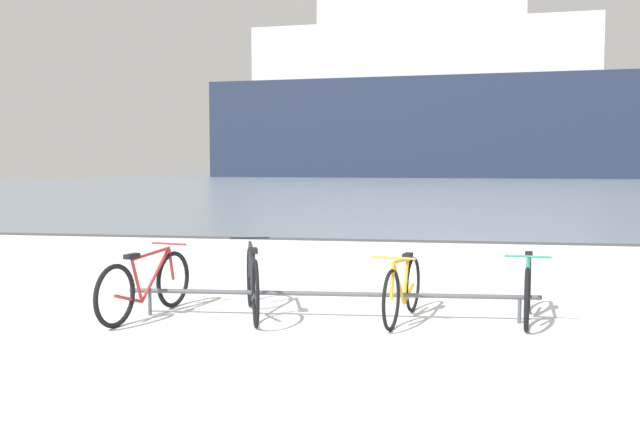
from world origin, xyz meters
TOP-DOWN VIEW (x-y plane):
  - ground at (0.00, 53.90)m, footprint 80.00×132.00m
  - bike_rack at (-0.69, 2.14)m, footprint 4.50×0.37m
  - bicycle_0 at (-2.73, 1.92)m, footprint 0.51×1.74m
  - bicycle_1 at (-1.57, 2.15)m, footprint 0.67×1.72m
  - bicycle_2 at (0.09, 2.20)m, footprint 0.48×1.58m
  - bicycle_3 at (1.43, 2.40)m, footprint 0.46×1.60m
  - ferry_ship at (-0.65, 82.58)m, footprint 56.02×12.96m

SIDE VIEW (x-z plane):
  - ground at x=0.00m, z-range -0.08..0.00m
  - bike_rack at x=-0.69m, z-range 0.12..0.42m
  - bicycle_2 at x=0.09m, z-range -0.03..0.72m
  - bicycle_3 at x=1.43m, z-range -0.04..0.73m
  - bicycle_0 at x=-2.73m, z-range -0.04..0.74m
  - bicycle_1 at x=-1.57m, z-range -0.04..0.80m
  - ferry_ship at x=-0.65m, z-range -4.56..23.08m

